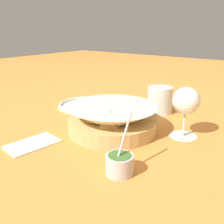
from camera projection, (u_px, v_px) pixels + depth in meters
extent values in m
plane|color=orange|center=(110.00, 130.00, 0.77)|extent=(4.00, 4.00, 0.00)
cylinder|color=tan|center=(112.00, 125.00, 0.75)|extent=(0.27, 0.27, 0.04)
cone|color=beige|center=(112.00, 118.00, 0.75)|extent=(0.27, 0.27, 0.08)
cylinder|color=#3D842D|center=(112.00, 124.00, 0.75)|extent=(0.20, 0.20, 0.01)
pyramid|color=gold|center=(124.00, 110.00, 0.79)|extent=(0.10, 0.09, 0.05)
pyramid|color=gold|center=(100.00, 111.00, 0.79)|extent=(0.08, 0.06, 0.05)
pyramid|color=gold|center=(93.00, 117.00, 0.72)|extent=(0.06, 0.08, 0.05)
pyramid|color=gold|center=(111.00, 120.00, 0.69)|extent=(0.09, 0.08, 0.06)
pyramid|color=gold|center=(112.00, 115.00, 0.75)|extent=(0.06, 0.07, 0.05)
cylinder|color=#B7B7BC|center=(120.00, 164.00, 0.53)|extent=(0.06, 0.06, 0.04)
cylinder|color=#42702D|center=(120.00, 161.00, 0.53)|extent=(0.05, 0.05, 0.03)
cylinder|color=#B7B7BC|center=(123.00, 141.00, 0.53)|extent=(0.06, 0.01, 0.12)
cylinder|color=silver|center=(183.00, 136.00, 0.72)|extent=(0.08, 0.08, 0.00)
cylinder|color=silver|center=(184.00, 124.00, 0.71)|extent=(0.01, 0.01, 0.07)
sphere|color=silver|center=(186.00, 101.00, 0.69)|extent=(0.08, 0.08, 0.08)
sphere|color=beige|center=(186.00, 104.00, 0.69)|extent=(0.05, 0.05, 0.05)
cylinder|color=silver|center=(160.00, 100.00, 0.91)|extent=(0.09, 0.09, 0.10)
cylinder|color=#935119|center=(160.00, 103.00, 0.92)|extent=(0.08, 0.08, 0.07)
torus|color=silver|center=(166.00, 96.00, 0.95)|extent=(0.07, 0.01, 0.07)
cylinder|color=white|center=(83.00, 105.00, 1.00)|extent=(0.20, 0.20, 0.01)
torus|color=white|center=(83.00, 104.00, 0.99)|extent=(0.19, 0.19, 0.01)
cube|color=white|center=(32.00, 143.00, 0.67)|extent=(0.15, 0.10, 0.01)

